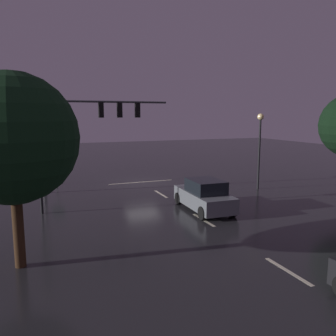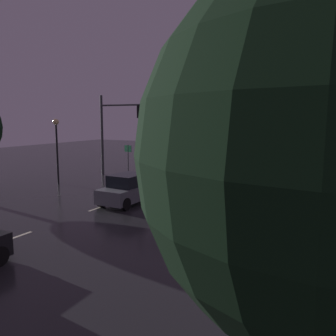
% 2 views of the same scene
% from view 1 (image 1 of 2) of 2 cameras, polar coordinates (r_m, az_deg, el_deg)
% --- Properties ---
extents(ground_plane, '(80.00, 80.00, 0.00)m').
position_cam_1_polar(ground_plane, '(26.13, -4.25, -2.48)').
color(ground_plane, '#232326').
extents(traffic_signal_assembly, '(8.68, 0.47, 6.85)m').
position_cam_1_polar(traffic_signal_assembly, '(23.91, -12.75, 7.87)').
color(traffic_signal_assembly, '#383A3D').
rests_on(traffic_signal_assembly, ground_plane).
extents(lane_dash_far, '(0.16, 2.20, 0.01)m').
position_cam_1_polar(lane_dash_far, '(22.43, -1.18, -4.33)').
color(lane_dash_far, beige).
rests_on(lane_dash_far, ground_plane).
extents(lane_dash_mid, '(0.16, 2.20, 0.01)m').
position_cam_1_polar(lane_dash_mid, '(17.13, 5.93, -8.56)').
color(lane_dash_mid, beige).
rests_on(lane_dash_mid, ground_plane).
extents(lane_dash_near, '(0.16, 2.20, 0.01)m').
position_cam_1_polar(lane_dash_near, '(12.48, 19.26, -15.82)').
color(lane_dash_near, beige).
rests_on(lane_dash_near, ground_plane).
extents(stop_bar, '(5.00, 0.16, 0.01)m').
position_cam_1_polar(stop_bar, '(26.44, -4.47, -2.34)').
color(stop_bar, beige).
rests_on(stop_bar, ground_plane).
extents(car_approaching, '(2.02, 4.42, 1.70)m').
position_cam_1_polar(car_approaching, '(18.63, 6.04, -4.60)').
color(car_approaching, slate).
rests_on(car_approaching, ground_plane).
extents(street_lamp_left_kerb, '(0.44, 0.44, 5.19)m').
position_cam_1_polar(street_lamp_left_kerb, '(24.26, 14.98, 5.01)').
color(street_lamp_left_kerb, black).
rests_on(street_lamp_left_kerb, ground_plane).
extents(street_lamp_right_kerb, '(0.44, 0.44, 4.86)m').
position_cam_1_polar(street_lamp_right_kerb, '(18.67, -20.67, 3.07)').
color(street_lamp_right_kerb, black).
rests_on(street_lamp_right_kerb, ground_plane).
extents(route_sign, '(0.88, 0.29, 2.47)m').
position_cam_1_polar(route_sign, '(26.41, -18.08, 1.15)').
color(route_sign, '#383A3D').
rests_on(route_sign, ground_plane).
extents(tree_right_near, '(4.28, 4.28, 6.50)m').
position_cam_1_polar(tree_right_near, '(12.14, -24.44, 4.45)').
color(tree_right_near, '#382314').
rests_on(tree_right_near, ground_plane).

